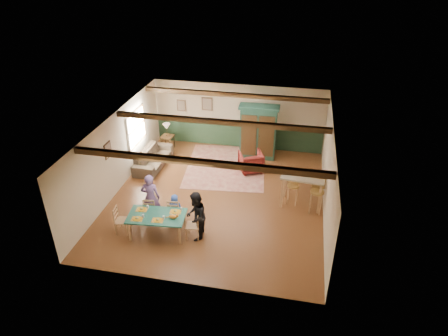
% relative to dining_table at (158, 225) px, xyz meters
% --- Properties ---
extents(floor, '(8.00, 8.00, 0.00)m').
position_rel_dining_table_xyz_m(floor, '(1.31, 2.28, -0.35)').
color(floor, '#582F18').
rests_on(floor, ground).
extents(wall_back, '(7.00, 0.02, 2.70)m').
position_rel_dining_table_xyz_m(wall_back, '(1.31, 6.28, 1.00)').
color(wall_back, beige).
rests_on(wall_back, floor).
extents(wall_left, '(0.02, 8.00, 2.70)m').
position_rel_dining_table_xyz_m(wall_left, '(-2.19, 2.28, 1.00)').
color(wall_left, beige).
rests_on(wall_left, floor).
extents(wall_right, '(0.02, 8.00, 2.70)m').
position_rel_dining_table_xyz_m(wall_right, '(4.81, 2.28, 1.00)').
color(wall_right, beige).
rests_on(wall_right, floor).
extents(ceiling, '(7.00, 8.00, 0.02)m').
position_rel_dining_table_xyz_m(ceiling, '(1.31, 2.28, 2.35)').
color(ceiling, beige).
rests_on(ceiling, wall_back).
extents(wainscot_back, '(6.95, 0.03, 0.90)m').
position_rel_dining_table_xyz_m(wainscot_back, '(1.31, 6.26, 0.10)').
color(wainscot_back, '#1B321F').
rests_on(wainscot_back, floor).
extents(ceiling_beam_front, '(6.95, 0.16, 0.16)m').
position_rel_dining_table_xyz_m(ceiling_beam_front, '(1.31, -0.02, 2.26)').
color(ceiling_beam_front, black).
rests_on(ceiling_beam_front, ceiling).
extents(ceiling_beam_mid, '(6.95, 0.16, 0.16)m').
position_rel_dining_table_xyz_m(ceiling_beam_mid, '(1.31, 2.68, 2.26)').
color(ceiling_beam_mid, black).
rests_on(ceiling_beam_mid, ceiling).
extents(ceiling_beam_back, '(6.95, 0.16, 0.16)m').
position_rel_dining_table_xyz_m(ceiling_beam_back, '(1.31, 5.28, 2.26)').
color(ceiling_beam_back, black).
rests_on(ceiling_beam_back, ceiling).
extents(window_left, '(0.06, 1.60, 1.30)m').
position_rel_dining_table_xyz_m(window_left, '(-2.16, 3.98, 1.20)').
color(window_left, white).
rests_on(window_left, wall_left).
extents(picture_left_wall, '(0.04, 0.42, 0.52)m').
position_rel_dining_table_xyz_m(picture_left_wall, '(-2.16, 1.68, 1.40)').
color(picture_left_wall, gray).
rests_on(picture_left_wall, wall_left).
extents(picture_back_a, '(0.45, 0.04, 0.55)m').
position_rel_dining_table_xyz_m(picture_back_a, '(0.01, 6.25, 1.45)').
color(picture_back_a, gray).
rests_on(picture_back_a, wall_back).
extents(picture_back_b, '(0.38, 0.04, 0.48)m').
position_rel_dining_table_xyz_m(picture_back_b, '(-1.09, 6.25, 1.30)').
color(picture_back_b, gray).
rests_on(picture_back_b, wall_back).
extents(dining_table, '(1.73, 1.07, 0.69)m').
position_rel_dining_table_xyz_m(dining_table, '(0.00, 0.00, 0.00)').
color(dining_table, '#1A5446').
rests_on(dining_table, floor).
extents(dining_chair_far_left, '(0.42, 0.44, 0.88)m').
position_rel_dining_table_xyz_m(dining_chair_far_left, '(-0.43, 0.63, 0.09)').
color(dining_chair_far_left, tan).
rests_on(dining_chair_far_left, floor).
extents(dining_chair_far_right, '(0.42, 0.44, 0.88)m').
position_rel_dining_table_xyz_m(dining_chair_far_right, '(0.31, 0.69, 0.09)').
color(dining_chair_far_right, tan).
rests_on(dining_chair_far_right, floor).
extents(dining_chair_end_left, '(0.44, 0.42, 0.88)m').
position_rel_dining_table_xyz_m(dining_chair_end_left, '(-1.06, -0.10, 0.09)').
color(dining_chair_end_left, tan).
rests_on(dining_chair_end_left, floor).
extents(dining_chair_end_right, '(0.44, 0.42, 0.88)m').
position_rel_dining_table_xyz_m(dining_chair_end_right, '(1.06, 0.10, 0.09)').
color(dining_chair_end_right, tan).
rests_on(dining_chair_end_right, floor).
extents(person_man, '(0.61, 0.43, 1.59)m').
position_rel_dining_table_xyz_m(person_man, '(-0.43, 0.70, 0.45)').
color(person_man, '#6E5089').
rests_on(person_man, floor).
extents(person_woman, '(0.64, 0.79, 1.52)m').
position_rel_dining_table_xyz_m(person_woman, '(1.15, 0.10, 0.41)').
color(person_woman, black).
rests_on(person_woman, floor).
extents(person_child, '(0.48, 0.33, 0.93)m').
position_rel_dining_table_xyz_m(person_child, '(0.30, 0.77, 0.12)').
color(person_child, '#2A4DA9').
rests_on(person_child, floor).
extents(cat, '(0.34, 0.16, 0.17)m').
position_rel_dining_table_xyz_m(cat, '(0.51, -0.05, 0.43)').
color(cat, orange).
rests_on(cat, dining_table).
extents(place_setting_near_left, '(0.39, 0.31, 0.11)m').
position_rel_dining_table_xyz_m(place_setting_near_left, '(-0.48, -0.27, 0.40)').
color(place_setting_near_left, gold).
rests_on(place_setting_near_left, dining_table).
extents(place_setting_near_center, '(0.39, 0.31, 0.11)m').
position_rel_dining_table_xyz_m(place_setting_near_center, '(0.11, -0.22, 0.40)').
color(place_setting_near_center, gold).
rests_on(place_setting_near_center, dining_table).
extents(place_setting_far_left, '(0.39, 0.31, 0.11)m').
position_rel_dining_table_xyz_m(place_setting_far_left, '(-0.53, 0.18, 0.40)').
color(place_setting_far_left, gold).
rests_on(place_setting_far_left, dining_table).
extents(place_setting_far_right, '(0.39, 0.31, 0.11)m').
position_rel_dining_table_xyz_m(place_setting_far_right, '(0.48, 0.27, 0.40)').
color(place_setting_far_right, gold).
rests_on(place_setting_far_right, dining_table).
extents(area_rug, '(3.30, 3.79, 0.01)m').
position_rel_dining_table_xyz_m(area_rug, '(1.17, 4.43, -0.34)').
color(area_rug, beige).
rests_on(area_rug, floor).
extents(armoire, '(1.55, 0.65, 2.17)m').
position_rel_dining_table_xyz_m(armoire, '(2.25, 5.48, 0.74)').
color(armoire, '#153429').
rests_on(armoire, floor).
extents(armchair, '(1.09, 1.10, 0.77)m').
position_rel_dining_table_xyz_m(armchair, '(2.14, 4.31, 0.04)').
color(armchair, '#470E0F').
rests_on(armchair, floor).
extents(sofa, '(0.94, 2.23, 0.64)m').
position_rel_dining_table_xyz_m(sofa, '(-1.60, 3.98, -0.02)').
color(sofa, '#44382A').
rests_on(sofa, floor).
extents(end_table, '(0.54, 0.54, 0.60)m').
position_rel_dining_table_xyz_m(end_table, '(-1.50, 5.43, -0.05)').
color(end_table, black).
rests_on(end_table, floor).
extents(table_lamp, '(0.32, 0.32, 0.54)m').
position_rel_dining_table_xyz_m(table_lamp, '(-1.50, 5.43, 0.52)').
color(table_lamp, '#DFB690').
rests_on(table_lamp, end_table).
extents(counter_table, '(1.43, 0.92, 1.13)m').
position_rel_dining_table_xyz_m(counter_table, '(4.08, 2.40, 0.22)').
color(counter_table, beige).
rests_on(counter_table, floor).
extents(bar_stool_left, '(0.43, 0.46, 1.08)m').
position_rel_dining_table_xyz_m(bar_stool_left, '(3.79, 2.45, 0.20)').
color(bar_stool_left, '#B58B46').
rests_on(bar_stool_left, floor).
extents(bar_stool_right, '(0.48, 0.52, 1.22)m').
position_rel_dining_table_xyz_m(bar_stool_right, '(4.55, 2.10, 0.26)').
color(bar_stool_right, '#B58B46').
rests_on(bar_stool_right, floor).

